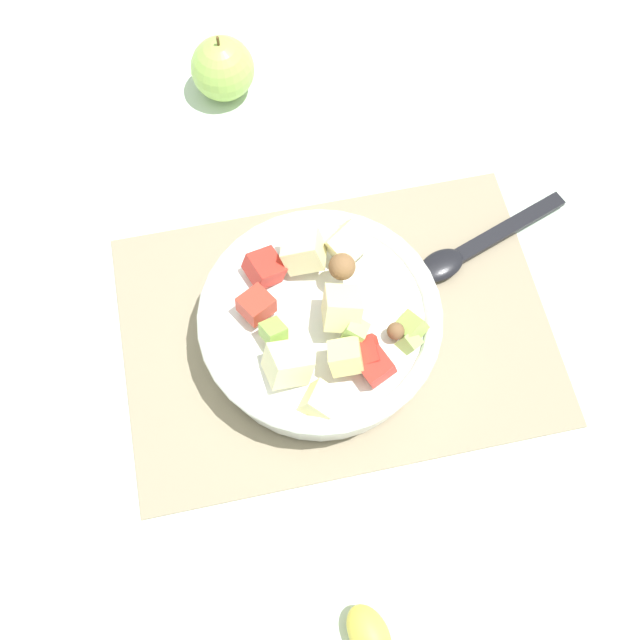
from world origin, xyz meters
TOP-DOWN VIEW (x-y plane):
  - ground_plane at (0.00, 0.00)m, footprint 2.40×2.40m
  - placemat at (0.00, 0.00)m, footprint 0.47×0.33m
  - salad_bowl at (-0.02, -0.01)m, footprint 0.25×0.25m
  - serving_spoon at (0.17, 0.06)m, footprint 0.20×0.09m
  - whole_apple at (-0.07, 0.36)m, footprint 0.08×0.08m

SIDE VIEW (x-z plane):
  - ground_plane at x=0.00m, z-range 0.00..0.00m
  - placemat at x=0.00m, z-range 0.00..0.01m
  - serving_spoon at x=0.17m, z-range 0.00..0.02m
  - whole_apple at x=-0.07m, z-range -0.01..0.09m
  - salad_bowl at x=-0.02m, z-range -0.01..0.10m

